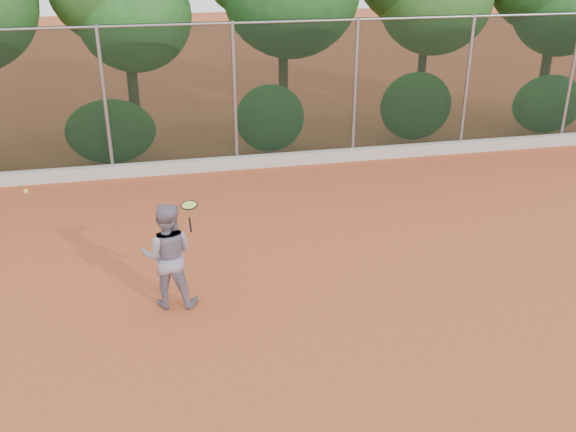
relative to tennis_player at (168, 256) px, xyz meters
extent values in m
plane|color=#B44E2A|center=(1.91, -0.81, -0.85)|extent=(80.00, 80.00, 0.00)
cube|color=beige|center=(1.91, 6.01, -0.70)|extent=(24.00, 0.20, 0.30)
imported|color=gray|center=(0.00, 0.00, 0.00)|extent=(0.94, 0.79, 1.70)
cube|color=black|center=(1.91, 6.19, 0.90)|extent=(24.00, 0.01, 3.50)
cylinder|color=gray|center=(1.91, 6.19, 2.60)|extent=(24.00, 0.06, 0.06)
cylinder|color=gray|center=(-1.09, 6.19, 0.90)|extent=(0.09, 0.09, 3.50)
cylinder|color=gray|center=(1.91, 6.19, 0.90)|extent=(0.09, 0.09, 3.50)
cylinder|color=gray|center=(4.91, 6.19, 0.90)|extent=(0.09, 0.09, 3.50)
cylinder|color=gray|center=(7.91, 6.19, 0.90)|extent=(0.09, 0.09, 3.50)
cylinder|color=gray|center=(10.91, 6.19, 0.90)|extent=(0.09, 0.09, 3.50)
cylinder|color=#43301A|center=(-0.49, 8.49, 0.35)|extent=(0.28, 0.28, 2.40)
ellipsoid|color=#215D20|center=(-0.29, 8.39, 2.55)|extent=(2.90, 2.40, 2.80)
cylinder|color=#482D1B|center=(3.51, 8.19, 0.65)|extent=(0.26, 0.26, 3.00)
cylinder|color=#432C1A|center=(7.61, 8.39, 0.50)|extent=(0.24, 0.24, 2.70)
cylinder|color=#462F1B|center=(11.31, 7.99, 0.40)|extent=(0.28, 0.28, 2.50)
ellipsoid|color=#296827|center=(11.51, 7.89, 2.65)|extent=(3.00, 2.50, 2.90)
ellipsoid|color=#2C6426|center=(-1.09, 6.99, 0.00)|extent=(2.20, 1.16, 1.60)
ellipsoid|color=#2C742D|center=(2.91, 6.99, 0.10)|extent=(1.80, 1.04, 1.76)
ellipsoid|color=#2A6325|center=(6.91, 6.99, 0.20)|extent=(2.00, 1.10, 1.84)
ellipsoid|color=#2C742C|center=(10.91, 6.99, 0.05)|extent=(2.16, 1.12, 1.64)
cylinder|color=black|center=(0.37, 0.04, 0.46)|extent=(0.05, 0.08, 0.27)
torus|color=black|center=(0.37, -0.02, 0.81)|extent=(0.34, 0.33, 0.06)
cylinder|color=#CEEB45|center=(0.37, -0.02, 0.81)|extent=(0.28, 0.28, 0.04)
sphere|color=yellow|center=(-1.95, 0.41, 1.06)|extent=(0.07, 0.07, 0.07)
camera|label=1|loc=(-0.05, -8.86, 4.54)|focal=40.00mm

